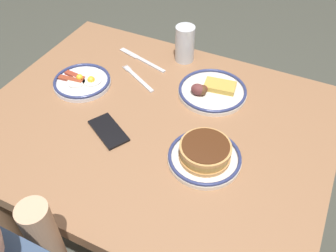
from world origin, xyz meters
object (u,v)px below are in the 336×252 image
at_px(plate_center_pancakes, 211,91).
at_px(drinking_glass, 185,45).
at_px(cell_phone, 108,131).
at_px(plate_far_companion, 205,155).
at_px(plate_near_main, 82,82).
at_px(butter_knife, 142,60).
at_px(fork_near, 138,78).

xyz_separation_m(plate_center_pancakes, drinking_glass, (0.17, -0.15, 0.05)).
xyz_separation_m(plate_center_pancakes, cell_phone, (0.22, 0.31, -0.01)).
bearing_deg(plate_far_companion, plate_near_main, -15.03).
bearing_deg(plate_near_main, cell_phone, 142.51).
xyz_separation_m(plate_near_main, plate_far_companion, (-0.52, 0.14, 0.01)).
xyz_separation_m(plate_far_companion, drinking_glass, (0.26, -0.44, 0.04)).
distance_m(plate_far_companion, drinking_glass, 0.51).
xyz_separation_m(cell_phone, butter_knife, (0.09, -0.38, -0.00)).
distance_m(plate_center_pancakes, plate_far_companion, 0.30).
relative_size(plate_far_companion, butter_knife, 0.93).
bearing_deg(plate_far_companion, butter_knife, -42.07).
relative_size(fork_near, butter_knife, 0.76).
bearing_deg(plate_center_pancakes, cell_phone, 54.61).
xyz_separation_m(plate_near_main, drinking_glass, (-0.26, -0.30, 0.05)).
xyz_separation_m(plate_near_main, fork_near, (-0.16, -0.11, -0.01)).
relative_size(plate_near_main, plate_far_companion, 0.95).
relative_size(cell_phone, fork_near, 0.84).
height_order(plate_far_companion, cell_phone, plate_far_companion).
bearing_deg(fork_near, drinking_glass, -118.65).
relative_size(cell_phone, butter_knife, 0.64).
bearing_deg(butter_knife, fork_near, 110.99).
distance_m(plate_center_pancakes, cell_phone, 0.38).
distance_m(drinking_glass, butter_knife, 0.17).
bearing_deg(plate_near_main, fork_near, -144.58).
bearing_deg(cell_phone, plate_center_pancakes, -95.46).
height_order(fork_near, butter_knife, same).
bearing_deg(butter_knife, plate_center_pancakes, 166.42).
height_order(plate_near_main, fork_near, plate_near_main).
xyz_separation_m(drinking_glass, cell_phone, (0.05, 0.46, -0.06)).
distance_m(plate_center_pancakes, drinking_glass, 0.23).
height_order(plate_center_pancakes, butter_knife, plate_center_pancakes).
height_order(cell_phone, fork_near, cell_phone).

